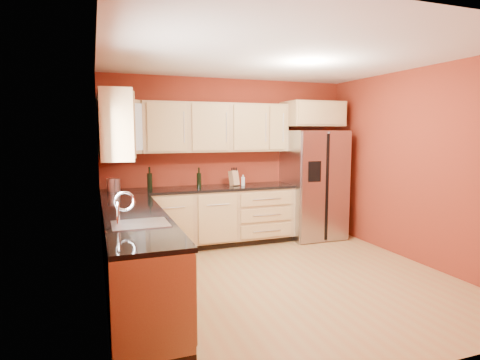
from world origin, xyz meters
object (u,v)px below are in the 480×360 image
Objects in this scene: refrigerator at (313,184)px; soap_dispenser at (243,180)px; wine_bottle_a at (150,178)px; canister_left at (111,185)px; knife_block at (234,178)px.

refrigerator is 1.23m from soap_dispenser.
canister_left is at bearing -178.03° from wine_bottle_a.
soap_dispenser is (1.44, -0.01, -0.08)m from wine_bottle_a.
wine_bottle_a reaches higher than canister_left.
refrigerator is at bearing -26.39° from knife_block.
canister_left is at bearing 160.68° from knife_block.
knife_block is at bearing 174.95° from refrigerator.
canister_left is at bearing 179.02° from refrigerator.
soap_dispenser is (-1.22, 0.06, 0.11)m from refrigerator.
soap_dispenser is at bearing -0.34° from wine_bottle_a.
refrigerator is at bearing -3.01° from soap_dispenser.
wine_bottle_a is 1.31m from knife_block.
knife_block reaches higher than canister_left.
wine_bottle_a is 1.45× the size of knife_block.
refrigerator is at bearing -1.57° from wine_bottle_a.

